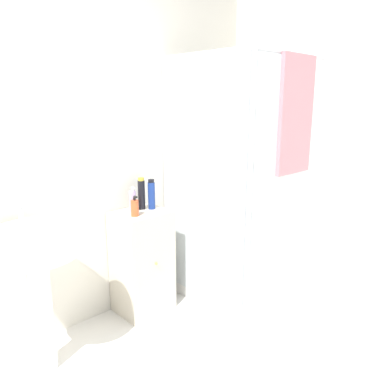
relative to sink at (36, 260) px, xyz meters
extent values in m
cube|color=silver|center=(0.39, 0.33, 0.55)|extent=(6.40, 0.06, 2.50)
cube|color=white|center=(1.62, -0.14, -0.66)|extent=(0.88, 0.88, 0.09)
cylinder|color=silver|center=(2.05, 0.28, 0.25)|extent=(0.04, 0.04, 1.91)
cylinder|color=silver|center=(1.20, 0.28, 0.25)|extent=(0.04, 0.04, 1.91)
cylinder|color=silver|center=(2.05, -0.57, 0.25)|extent=(0.04, 0.04, 1.91)
cylinder|color=silver|center=(1.20, -0.57, 0.25)|extent=(0.04, 0.04, 1.91)
cylinder|color=silver|center=(1.62, -0.57, 1.18)|extent=(0.85, 0.04, 0.04)
cylinder|color=silver|center=(1.62, 0.28, 1.18)|extent=(0.85, 0.04, 0.04)
cylinder|color=silver|center=(1.20, -0.14, 1.18)|extent=(0.04, 0.85, 0.04)
cylinder|color=silver|center=(2.05, -0.14, 1.18)|extent=(0.04, 0.85, 0.04)
cube|color=silver|center=(1.62, -0.58, 0.28)|extent=(0.81, 0.01, 1.78)
cube|color=silver|center=(1.19, -0.14, 0.28)|extent=(0.01, 0.81, 1.78)
cylinder|color=#B7BABF|center=(1.84, 0.22, 0.10)|extent=(0.02, 0.02, 1.43)
cylinder|color=#B7BABF|center=(1.84, 0.17, 0.84)|extent=(0.07, 0.07, 0.04)
cube|color=#D1757F|center=(1.66, -0.60, 0.77)|extent=(0.40, 0.03, 0.82)
cube|color=beige|center=(0.83, 0.13, -0.31)|extent=(0.40, 0.32, 0.79)
sphere|color=gold|center=(0.83, -0.04, -0.27)|extent=(0.02, 0.02, 0.02)
cylinder|color=white|center=(0.00, 0.00, -0.34)|extent=(0.12, 0.12, 0.74)
cylinder|color=white|center=(0.00, 0.00, 0.11)|extent=(0.49, 0.49, 0.15)
cylinder|color=#B7BABF|center=(0.00, 0.17, 0.25)|extent=(0.02, 0.02, 0.13)
cube|color=#B7BABF|center=(0.00, 0.14, 0.30)|extent=(0.02, 0.07, 0.02)
cylinder|color=#E5562D|center=(0.74, 0.08, 0.14)|extent=(0.06, 0.06, 0.11)
cylinder|color=black|center=(0.74, 0.08, 0.21)|extent=(0.02, 0.02, 0.02)
cube|color=black|center=(0.74, 0.06, 0.22)|extent=(0.01, 0.03, 0.01)
cylinder|color=black|center=(0.88, 0.19, 0.19)|extent=(0.05, 0.05, 0.22)
cylinder|color=gold|center=(0.88, 0.19, 0.31)|extent=(0.04, 0.04, 0.02)
cylinder|color=navy|center=(0.93, 0.14, 0.18)|extent=(0.05, 0.05, 0.20)
cylinder|color=black|center=(0.93, 0.14, 0.30)|extent=(0.05, 0.05, 0.02)
cylinder|color=#B299C6|center=(0.79, 0.17, 0.16)|extent=(0.05, 0.05, 0.16)
cylinder|color=silver|center=(0.79, 0.17, 0.25)|extent=(0.02, 0.02, 0.02)
cube|color=silver|center=(0.79, 0.16, 0.27)|extent=(0.01, 0.03, 0.01)
camera|label=1|loc=(-0.73, -2.02, 0.87)|focal=35.00mm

